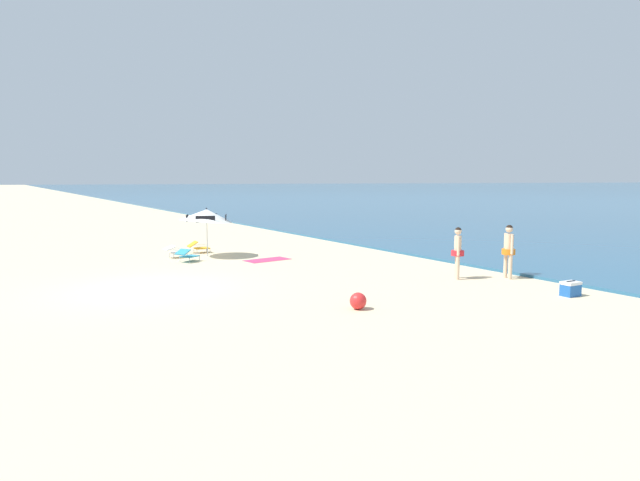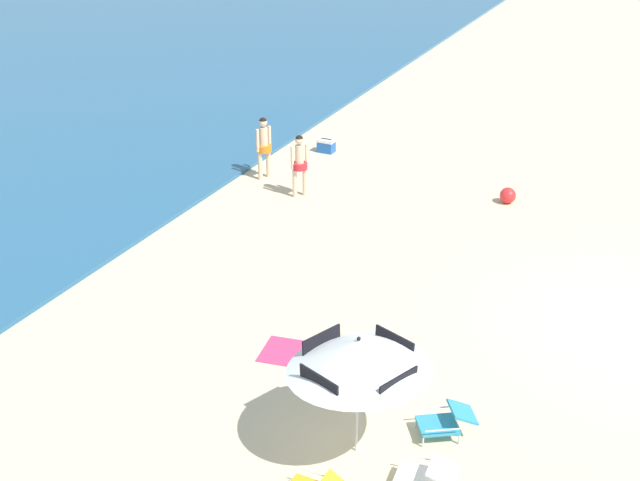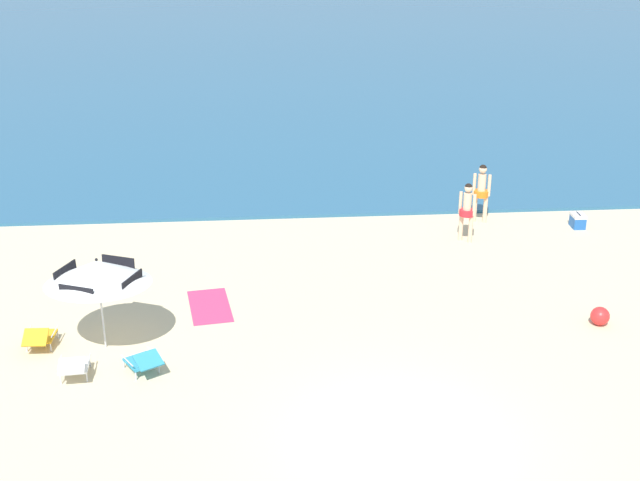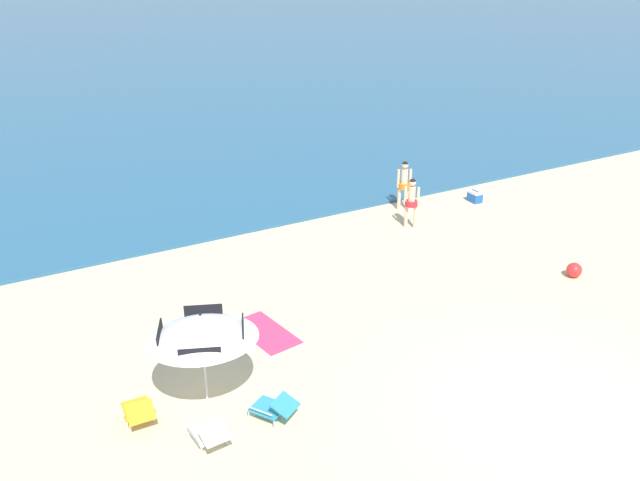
{
  "view_description": "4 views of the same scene",
  "coord_description": "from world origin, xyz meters",
  "px_view_note": "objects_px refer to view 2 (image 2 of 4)",
  "views": [
    {
      "loc": [
        15.76,
        -3.6,
        3.15
      ],
      "look_at": [
        -0.96,
        6.33,
        0.97
      ],
      "focal_mm": 30.24,
      "sensor_mm": 36.0,
      "label": 1
    },
    {
      "loc": [
        -15.11,
        -0.08,
        8.36
      ],
      "look_at": [
        -0.68,
        6.46,
        0.9
      ],
      "focal_mm": 47.3,
      "sensor_mm": 36.0,
      "label": 2
    },
    {
      "loc": [
        -2.31,
        -11.97,
        8.58
      ],
      "look_at": [
        -0.87,
        6.09,
        1.27
      ],
      "focal_mm": 46.75,
      "sensor_mm": 36.0,
      "label": 3
    },
    {
      "loc": [
        -8.77,
        -6.51,
        8.1
      ],
      "look_at": [
        -0.93,
        7.27,
        1.09
      ],
      "focal_mm": 36.21,
      "sensor_mm": 36.0,
      "label": 4
    }
  ],
  "objects_px": {
    "beach_umbrella_striped_main": "(358,355)",
    "lounge_chair_facing_sea": "(446,420)",
    "person_standing_near_shore": "(264,143)",
    "beach_towel": "(310,356)",
    "cooler_box": "(326,146)",
    "beach_ball": "(508,195)",
    "lounge_chair_beside_umbrella": "(426,475)",
    "person_standing_beside": "(300,161)"
  },
  "relations": [
    {
      "from": "lounge_chair_beside_umbrella",
      "to": "person_standing_beside",
      "type": "distance_m",
      "value": 11.35
    },
    {
      "from": "lounge_chair_beside_umbrella",
      "to": "cooler_box",
      "type": "height_order",
      "value": "lounge_chair_beside_umbrella"
    },
    {
      "from": "cooler_box",
      "to": "beach_ball",
      "type": "xyz_separation_m",
      "value": [
        -1.71,
        -5.86,
        0.01
      ]
    },
    {
      "from": "person_standing_near_shore",
      "to": "cooler_box",
      "type": "distance_m",
      "value": 2.89
    },
    {
      "from": "beach_towel",
      "to": "person_standing_beside",
      "type": "bearing_deg",
      "value": 27.04
    },
    {
      "from": "person_standing_near_shore",
      "to": "lounge_chair_facing_sea",
      "type": "bearing_deg",
      "value": -138.31
    },
    {
      "from": "person_standing_beside",
      "to": "cooler_box",
      "type": "bearing_deg",
      "value": 12.77
    },
    {
      "from": "lounge_chair_facing_sea",
      "to": "beach_towel",
      "type": "bearing_deg",
      "value": 67.96
    },
    {
      "from": "person_standing_near_shore",
      "to": "beach_towel",
      "type": "distance_m",
      "value": 9.13
    },
    {
      "from": "person_standing_beside",
      "to": "beach_ball",
      "type": "xyz_separation_m",
      "value": [
        1.76,
        -5.08,
        -0.75
      ]
    },
    {
      "from": "lounge_chair_beside_umbrella",
      "to": "person_standing_beside",
      "type": "relative_size",
      "value": 0.54
    },
    {
      "from": "beach_ball",
      "to": "beach_umbrella_striped_main",
      "type": "bearing_deg",
      "value": -179.18
    },
    {
      "from": "beach_umbrella_striped_main",
      "to": "person_standing_beside",
      "type": "relative_size",
      "value": 1.56
    },
    {
      "from": "beach_umbrella_striped_main",
      "to": "person_standing_near_shore",
      "type": "relative_size",
      "value": 1.5
    },
    {
      "from": "lounge_chair_facing_sea",
      "to": "person_standing_near_shore",
      "type": "distance_m",
      "value": 11.77
    },
    {
      "from": "lounge_chair_beside_umbrella",
      "to": "beach_towel",
      "type": "distance_m",
      "value": 3.88
    },
    {
      "from": "lounge_chair_facing_sea",
      "to": "cooler_box",
      "type": "bearing_deg",
      "value": 31.93
    },
    {
      "from": "beach_umbrella_striped_main",
      "to": "cooler_box",
      "type": "bearing_deg",
      "value": 25.9
    },
    {
      "from": "person_standing_beside",
      "to": "beach_towel",
      "type": "xyz_separation_m",
      "value": [
        -6.83,
        -3.49,
        -0.96
      ]
    },
    {
      "from": "cooler_box",
      "to": "beach_towel",
      "type": "xyz_separation_m",
      "value": [
        -10.3,
        -4.27,
        -0.2
      ]
    },
    {
      "from": "lounge_chair_beside_umbrella",
      "to": "lounge_chair_facing_sea",
      "type": "xyz_separation_m",
      "value": [
        1.32,
        0.1,
        -0.0
      ]
    },
    {
      "from": "beach_umbrella_striped_main",
      "to": "beach_ball",
      "type": "xyz_separation_m",
      "value": [
        10.68,
        0.15,
        -1.51
      ]
    },
    {
      "from": "lounge_chair_beside_umbrella",
      "to": "cooler_box",
      "type": "xyz_separation_m",
      "value": [
        12.78,
        7.24,
        -0.08
      ]
    },
    {
      "from": "beach_umbrella_striped_main",
      "to": "person_standing_beside",
      "type": "height_order",
      "value": "beach_umbrella_striped_main"
    },
    {
      "from": "beach_umbrella_striped_main",
      "to": "lounge_chair_facing_sea",
      "type": "distance_m",
      "value": 2.05
    },
    {
      "from": "beach_ball",
      "to": "lounge_chair_beside_umbrella",
      "type": "bearing_deg",
      "value": -172.91
    },
    {
      "from": "beach_umbrella_striped_main",
      "to": "beach_towel",
      "type": "bearing_deg",
      "value": 39.85
    },
    {
      "from": "lounge_chair_facing_sea",
      "to": "person_standing_beside",
      "type": "xyz_separation_m",
      "value": [
        7.99,
        6.36,
        0.69
      ]
    },
    {
      "from": "person_standing_beside",
      "to": "lounge_chair_facing_sea",
      "type": "bearing_deg",
      "value": -141.51
    },
    {
      "from": "person_standing_near_shore",
      "to": "beach_ball",
      "type": "distance_m",
      "value": 6.65
    },
    {
      "from": "cooler_box",
      "to": "beach_ball",
      "type": "bearing_deg",
      "value": -106.22
    },
    {
      "from": "lounge_chair_beside_umbrella",
      "to": "beach_ball",
      "type": "relative_size",
      "value": 2.17
    },
    {
      "from": "person_standing_beside",
      "to": "beach_umbrella_striped_main",
      "type": "bearing_deg",
      "value": -149.61
    },
    {
      "from": "beach_umbrella_striped_main",
      "to": "lounge_chair_beside_umbrella",
      "type": "bearing_deg",
      "value": -107.9
    },
    {
      "from": "cooler_box",
      "to": "beach_ball",
      "type": "height_order",
      "value": "cooler_box"
    },
    {
      "from": "beach_ball",
      "to": "person_standing_near_shore",
      "type": "bearing_deg",
      "value": 98.57
    },
    {
      "from": "beach_umbrella_striped_main",
      "to": "person_standing_near_shore",
      "type": "distance_m",
      "value": 11.8
    },
    {
      "from": "beach_umbrella_striped_main",
      "to": "beach_towel",
      "type": "height_order",
      "value": "beach_umbrella_striped_main"
    },
    {
      "from": "lounge_chair_beside_umbrella",
      "to": "person_standing_beside",
      "type": "xyz_separation_m",
      "value": [
        9.31,
        6.45,
        0.68
      ]
    },
    {
      "from": "lounge_chair_facing_sea",
      "to": "beach_umbrella_striped_main",
      "type": "bearing_deg",
      "value": 129.45
    },
    {
      "from": "lounge_chair_facing_sea",
      "to": "lounge_chair_beside_umbrella",
      "type": "bearing_deg",
      "value": -175.71
    },
    {
      "from": "person_standing_beside",
      "to": "beach_ball",
      "type": "relative_size",
      "value": 3.99
    }
  ]
}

